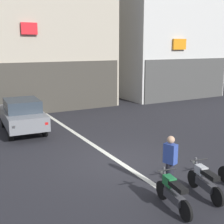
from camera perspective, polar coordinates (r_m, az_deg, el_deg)
The scene contains 7 objects.
ground_plane at distance 11.23m, azimuth 1.29°, elevation -9.35°, with size 120.00×120.00×0.00m, color #232328.
lane_centre_line at distance 16.44m, azimuth -9.24°, elevation -2.45°, with size 0.20×18.00×0.01m, color silver.
building_mid_block at distance 23.42m, azimuth -14.16°, elevation 14.00°, with size 9.17×8.63×10.01m.
car_grey_crossing_near at distance 15.42m, azimuth -16.55°, elevation -0.41°, with size 1.98×4.19×1.64m.
motorcycle_green_row_leftmost at distance 8.19m, azimuth 11.40°, elevation -14.68°, with size 0.55×1.66×0.98m.
motorcycle_silver_row_left_mid at distance 9.05m, azimuth 17.05°, elevation -12.27°, with size 0.55×1.65×0.98m.
person_by_motorcycles at distance 8.95m, azimuth 10.87°, elevation -9.47°, with size 0.31×0.41×1.67m.
Camera 1 is at (-5.24, -9.03, 4.14)m, focal length 48.51 mm.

